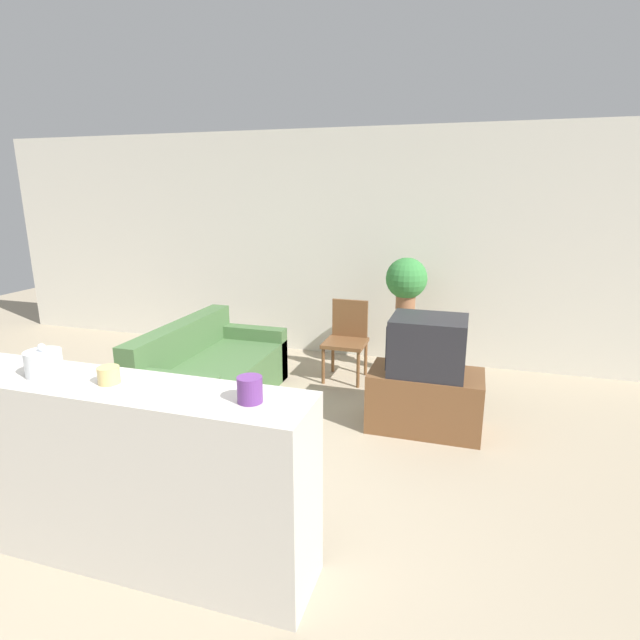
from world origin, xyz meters
name	(u,v)px	position (x,y,z in m)	size (l,w,h in m)	color
ground_plane	(165,507)	(0.00, 0.00, 0.00)	(14.00, 14.00, 0.00)	tan
wall_back	(319,245)	(0.00, 3.43, 1.35)	(9.00, 0.06, 2.70)	beige
couch	(210,375)	(-0.54, 1.60, 0.28)	(0.89, 1.65, 0.77)	#476B3D
tv_stand	(425,400)	(1.50, 1.65, 0.26)	(0.95, 0.54, 0.51)	brown
television	(427,345)	(1.49, 1.65, 0.75)	(0.63, 0.51, 0.48)	#232328
wooden_chair	(347,336)	(0.56, 2.63, 0.47)	(0.44, 0.44, 0.85)	brown
plant_stand	(404,342)	(1.14, 2.90, 0.38)	(0.14, 0.14, 0.75)	brown
potted_plant	(406,280)	(1.14, 2.90, 1.07)	(0.45, 0.45, 0.56)	#8E5B3D
foreground_counter	(112,471)	(0.00, -0.43, 0.52)	(2.28, 0.44, 1.04)	beige
decorative_bowl	(44,363)	(-0.37, -0.43, 1.11)	(0.19, 0.19, 0.18)	silver
candle_jar	(109,375)	(0.05, -0.43, 1.09)	(0.11, 0.11, 0.09)	tan
coffee_tin	(250,389)	(0.85, -0.43, 1.10)	(0.12, 0.12, 0.12)	#66337F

